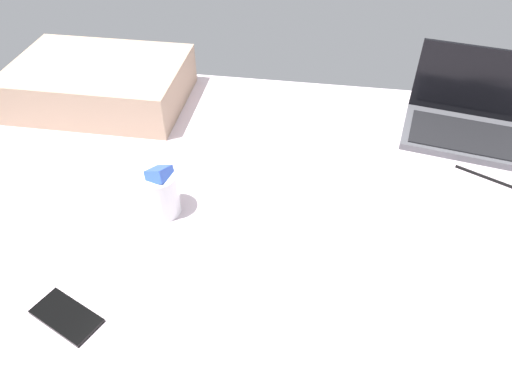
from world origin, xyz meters
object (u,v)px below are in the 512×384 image
object	(u,v)px
cell_phone	(66,316)
pillow	(100,83)
laptop	(466,120)
snack_cup	(159,192)

from	to	relation	value
cell_phone	pillow	bearing A→B (deg)	40.76
laptop	snack_cup	size ratio (longest dim) A/B	2.59
snack_cup	pillow	distance (cm)	56.74
cell_phone	laptop	bearing A→B (deg)	-24.68
snack_cup	cell_phone	size ratio (longest dim) A/B	1.01
snack_cup	pillow	xyz separation A→B (cm)	(-33.49, 45.81, 0.59)
laptop	pillow	size ratio (longest dim) A/B	0.71
laptop	cell_phone	bearing A→B (deg)	-127.65
snack_cup	cell_phone	bearing A→B (deg)	-106.54
laptop	cell_phone	distance (cm)	115.99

